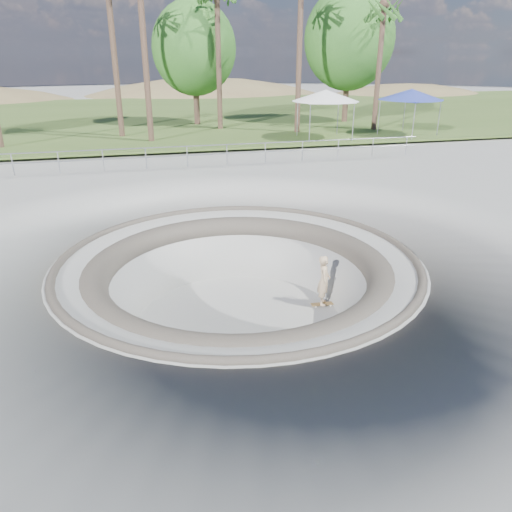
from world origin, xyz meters
The scene contains 12 objects.
ground centered at (0.00, 0.00, 0.00)m, with size 180.00×180.00×0.00m, color gray.
skate_bowl centered at (0.00, 0.00, -1.83)m, with size 14.00×14.00×4.10m.
grass_strip centered at (0.00, 34.00, 0.22)m, with size 180.00×36.00×0.12m.
distant_hills centered at (3.78, 57.17, -7.02)m, with size 103.20×45.00×28.60m.
safety_railing centered at (0.00, 12.00, 0.69)m, with size 25.00×0.06×1.03m.
skateboard centered at (2.70, 0.17, -1.84)m, with size 0.73×0.25×0.07m.
skater centered at (2.70, 0.17, -1.03)m, with size 0.58×0.38×1.59m, color tan.
canopy_white centered at (9.52, 18.00, 2.91)m, with size 5.93×5.93×3.00m.
canopy_blue centered at (15.50, 18.00, 2.87)m, with size 5.35×5.35×2.96m.
palm_f centered at (14.49, 20.90, 7.91)m, with size 2.60×2.60×9.03m.
bushy_tree_mid centered at (2.54, 26.90, 5.71)m, with size 6.19×5.63×8.93m.
bushy_tree_right centered at (14.21, 25.55, 6.37)m, with size 6.92×6.29×9.99m.
Camera 1 is at (-2.67, -12.75, 5.45)m, focal length 35.00 mm.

